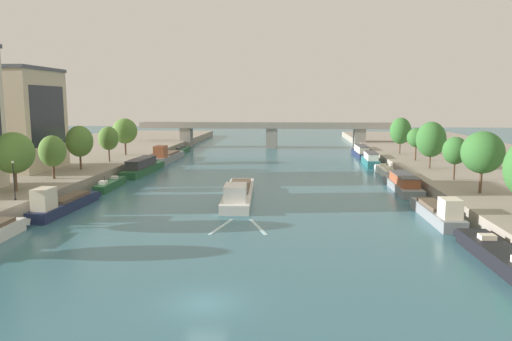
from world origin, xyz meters
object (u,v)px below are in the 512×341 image
tree_right_nearest (431,139)px  barge_midriver (238,193)px  moored_boat_left_end (182,150)px  moored_boat_right_far (370,160)px  tree_left_by_lamp (52,151)px  lamppost_left_bank (14,179)px  tree_left_far (80,141)px  moored_boat_right_second (500,255)px  tree_right_end_of_row (416,138)px  moored_boat_left_gap_after (63,203)px  moored_boat_right_end (361,152)px  moored_boat_left_upstream (143,167)px  moored_boat_right_near (385,171)px  moored_boat_left_downstream (167,156)px  tree_left_past_mid (108,138)px  bridge_far (272,131)px  tree_right_far (401,131)px  tree_right_by_lamp (455,151)px  moored_boat_left_midway (110,184)px  tree_left_distant (14,153)px  tree_right_distant (483,152)px  moored_boat_right_upstream (438,212)px  tree_left_midway (125,131)px  moored_boat_right_lone (403,183)px

tree_right_nearest → barge_midriver: bearing=-147.7°
moored_boat_left_end → moored_boat_right_far: 45.58m
tree_left_by_lamp → lamppost_left_bank: tree_left_by_lamp is taller
tree_left_far → tree_right_nearest: 54.45m
moored_boat_right_second → tree_right_end_of_row: (6.15, 49.93, 5.14)m
moored_boat_left_gap_after → moored_boat_right_second: moored_boat_left_gap_after is taller
moored_boat_left_gap_after → moored_boat_right_far: bearing=46.0°
moored_boat_left_end → moored_boat_right_end: 41.81m
moored_boat_left_upstream → moored_boat_right_near: 41.00m
tree_left_far → tree_right_end_of_row: (54.53, 15.24, -0.30)m
moored_boat_left_downstream → tree_left_past_mid: bearing=-113.0°
moored_boat_left_downstream → moored_boat_right_far: size_ratio=1.39×
tree_left_past_mid → bridge_far: (26.48, 44.32, -1.48)m
moored_boat_right_second → tree_right_far: tree_right_far is taller
barge_midriver → tree_left_by_lamp: (-25.72, 3.76, 4.63)m
bridge_far → tree_right_by_lamp: bearing=-65.6°
barge_midriver → moored_boat_right_end: barge_midriver is taller
moored_boat_left_midway → lamppost_left_bank: size_ratio=2.37×
moored_boat_left_downstream → tree_right_end_of_row: size_ratio=2.80×
moored_boat_left_end → tree_right_end_of_row: bearing=-27.6°
tree_left_past_mid → moored_boat_right_end: bearing=29.3°
moored_boat_right_second → bridge_far: (-21.04, 88.46, 3.69)m
moored_boat_left_end → tree_left_distant: tree_left_distant is taller
moored_boat_right_near → moored_boat_right_end: 26.59m
moored_boat_left_midway → tree_right_end_of_row: bearing=24.4°
tree_right_distant → tree_right_by_lamp: (0.17, 9.54, -0.78)m
moored_boat_right_upstream → moored_boat_left_midway: bearing=159.4°
barge_midriver → moored_boat_left_downstream: size_ratio=1.23×
tree_left_distant → tree_right_end_of_row: (54.22, 33.28, -0.48)m
tree_left_midway → moored_boat_left_upstream: bearing=-59.1°
moored_boat_left_downstream → tree_left_past_mid: size_ratio=2.62×
barge_midriver → moored_boat_right_far: 39.98m
moored_boat_left_gap_after → tree_right_nearest: tree_right_nearest is taller
moored_boat_left_midway → moored_boat_right_upstream: moored_boat_right_upstream is taller
tree_right_by_lamp → moored_boat_right_far: bearing=104.2°
moored_boat_left_gap_after → moored_boat_right_far: moored_boat_left_gap_after is taller
moored_boat_left_midway → moored_boat_right_upstream: (40.58, -15.22, 0.34)m
moored_boat_left_end → moored_boat_left_upstream: bearing=-88.6°
moored_boat_right_upstream → moored_boat_right_end: (0.35, 57.45, 0.14)m
moored_boat_left_end → tree_left_distant: size_ratio=1.53×
moored_boat_left_gap_after → moored_boat_right_upstream: (40.40, -0.70, -0.06)m
moored_boat_right_far → tree_left_by_lamp: 56.17m
tree_left_far → moored_boat_right_upstream: bearing=-24.3°
moored_boat_left_downstream → moored_boat_right_end: (40.81, 11.59, 0.00)m
moored_boat_right_lone → tree_right_distant: tree_right_distant is taller
moored_boat_left_upstream → tree_left_by_lamp: bearing=-112.5°
moored_boat_right_end → tree_left_past_mid: tree_left_past_mid is taller
moored_boat_right_lone → tree_right_distant: 13.36m
moored_boat_right_lone → tree_right_distant: size_ratio=2.02×
moored_boat_right_lone → tree_left_past_mid: (-47.05, 14.21, 4.82)m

